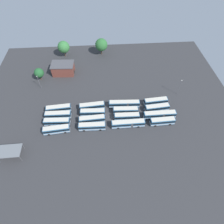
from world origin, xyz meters
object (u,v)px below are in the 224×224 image
depot_building (63,69)px  bus_row0_slot0 (156,101)px  bus_row1_slot2 (127,117)px  maintenance_shelter (9,151)px  lamp_post_by_building (39,82)px  bus_row0_slot3 (162,121)px  bus_row2_slot1 (93,112)px  bus_row2_slot2 (92,119)px  bus_row1_slot0 (124,104)px  bus_row0_slot1 (157,108)px  bus_row3_slot0 (59,109)px  bus_row1_slot1 (125,110)px  bus_row3_slot1 (58,115)px  bus_row2_slot0 (92,106)px  bus_row0_slot2 (160,115)px  tree_east_edge (39,73)px  bus_row1_slot3 (128,124)px  bus_row2_slot3 (92,126)px  bus_row3_slot2 (57,122)px  bus_row3_slot3 (56,130)px  lamp_post_far_corner (180,87)px  tree_west_edge (101,45)px  tree_northeast (64,47)px

depot_building → bus_row0_slot0: bearing=149.6°
bus_row1_slot2 → maintenance_shelter: size_ratio=1.28×
lamp_post_by_building → bus_row0_slot3: bearing=154.4°
bus_row2_slot1 → bus_row2_slot2: bearing=85.7°
bus_row0_slot3 → bus_row1_slot0: 19.38m
bus_row0_slot1 → bus_row2_slot1: same height
bus_row3_slot0 → maintenance_shelter: maintenance_shelter is taller
bus_row0_slot1 → bus_row1_slot1: 14.89m
bus_row2_slot2 → bus_row3_slot1: 15.79m
bus_row3_slot1 → lamp_post_by_building: bearing=-61.1°
bus_row1_slot0 → bus_row2_slot0: bearing=1.5°
bus_row0_slot2 → bus_row1_slot1: 15.61m
maintenance_shelter → tree_east_edge: bearing=-94.5°
bus_row1_slot3 → bus_row1_slot2: bearing=-87.7°
bus_row1_slot2 → bus_row2_slot3: (15.59, 4.33, 0.00)m
bus_row2_slot1 → lamp_post_by_building: (27.03, -20.33, 2.57)m
bus_row1_slot2 → bus_row3_slot2: size_ratio=1.00×
bus_row1_slot2 → tree_east_edge: (43.34, -30.53, 2.86)m
bus_row2_slot3 → bus_row3_slot1: bearing=-26.2°
bus_row3_slot3 → bus_row2_slot1: bearing=-151.4°
lamp_post_far_corner → bus_row1_slot0: bearing=12.9°
bus_row3_slot2 → bus_row3_slot3: bearing=93.8°
bus_row1_slot2 → lamp_post_far_corner: lamp_post_far_corner is taller
lamp_post_far_corner → bus_row3_slot1: bearing=10.6°
bus_row2_slot1 → lamp_post_far_corner: (-42.88, -10.70, 3.24)m
bus_row2_slot3 → tree_west_edge: (-6.23, -56.98, 4.80)m
bus_row1_slot1 → bus_row3_slot1: same height
bus_row3_slot2 → lamp_post_far_corner: (-58.59, -14.96, 3.24)m
bus_row0_slot0 → bus_row3_slot2: bearing=11.2°
bus_row1_slot2 → bus_row2_slot2: 15.57m
bus_row0_slot1 → tree_northeast: size_ratio=1.16×
bus_row2_slot3 → bus_row3_slot1: 17.08m
bus_row1_slot1 → lamp_post_far_corner: (-27.75, -10.53, 3.24)m
bus_row2_slot2 → bus_row3_slot2: 15.42m
bus_row2_slot1 → bus_row0_slot0: bearing=-171.0°
bus_row0_slot3 → tree_northeast: tree_northeast is taller
bus_row0_slot0 → bus_row1_slot1: 15.84m
bus_row2_slot2 → bus_row1_slot3: bearing=167.5°
bus_row2_slot0 → lamp_post_far_corner: bearing=-171.0°
bus_row0_slot3 → bus_row3_slot1: (46.25, -6.95, 0.00)m
bus_row1_slot3 → bus_row3_slot3: (30.86, 0.97, -0.00)m
maintenance_shelter → lamp_post_by_building: size_ratio=1.12×
bus_row2_slot0 → bus_row2_slot2: size_ratio=1.02×
bus_row1_slot3 → bus_row3_slot0: size_ratio=1.28×
bus_row0_slot2 → bus_row2_slot2: bearing=1.0°
depot_building → tree_east_edge: tree_east_edge is taller
bus_row2_slot3 → depot_building: bearing=-68.4°
bus_row0_slot0 → bus_row1_slot1: (15.14, 4.65, 0.00)m
bus_row3_slot1 → bus_row3_slot2: (0.06, 3.97, -0.00)m
bus_row1_slot0 → maintenance_shelter: (46.67, 22.63, 1.64)m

